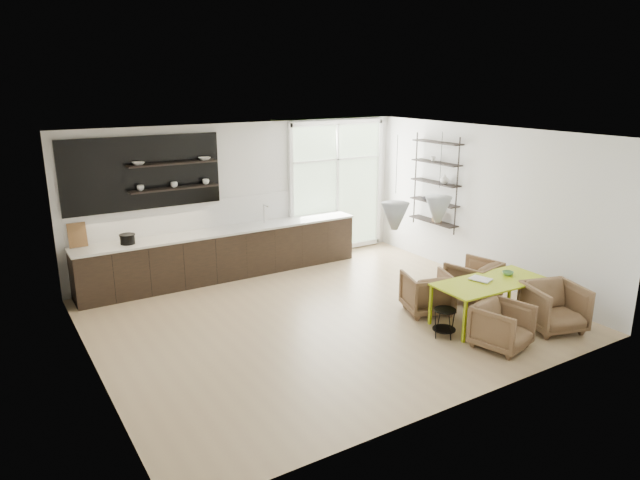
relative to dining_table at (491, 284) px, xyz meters
The scene contains 11 objects.
room 3.12m from the dining_table, 120.40° to the left, with size 7.02×6.01×2.91m.
kitchen_run 5.03m from the dining_table, 123.76° to the left, with size 5.54×0.69×2.75m.
right_shelving 3.12m from the dining_table, 64.70° to the left, with size 0.26×1.22×1.90m.
dining_table is the anchor object (origin of this frame).
armchair_back_left 1.02m from the dining_table, 125.76° to the left, with size 0.72×0.74×0.68m, color brown.
armchair_back_right 0.94m from the dining_table, 59.89° to the left, with size 0.76×0.78×0.71m, color brown.
armchair_front_left 0.97m from the dining_table, 126.62° to the right, with size 0.70×0.72×0.65m, color brown.
armchair_front_right 0.98m from the dining_table, 50.90° to the right, with size 0.78×0.80×0.73m, color brown.
wire_stool 1.05m from the dining_table, behind, with size 0.34×0.34×0.44m.
table_book 0.24m from the dining_table, 158.63° to the left, with size 0.23×0.32×0.03m, color white.
table_bowl 0.47m from the dining_table, ahead, with size 0.18×0.18×0.06m, color #568E54.
Camera 1 is at (-4.56, -7.18, 3.69)m, focal length 32.00 mm.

